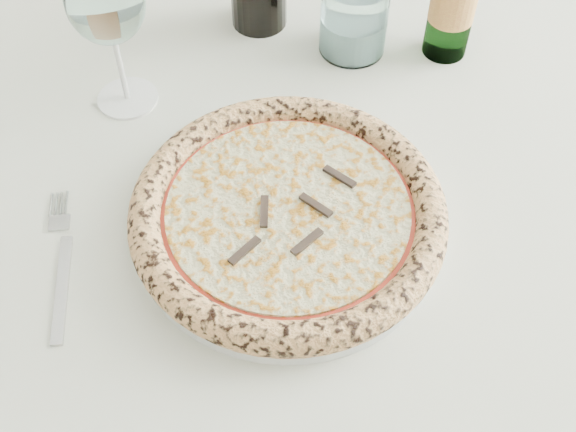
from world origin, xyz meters
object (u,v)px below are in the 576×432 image
Objects in this scene: dining_table at (270,210)px; pizza at (288,212)px; plate at (288,222)px; wine_glass at (106,4)px; tumbler at (354,22)px.

dining_table is 4.35× the size of pizza.
plate is 0.97× the size of pizza.
plate is at bearing -57.81° from wine_glass.
pizza is at bearing -90.00° from dining_table.
dining_table is 0.26m from tumbler.
dining_table is at bearing -130.76° from tumbler.
plate is (0.00, -0.10, 0.10)m from dining_table.
pizza is at bearing -57.81° from wine_glass.
pizza is (-0.00, -0.10, 0.12)m from dining_table.
plate is 3.33× the size of tumbler.
pizza is 3.43× the size of tumbler.
plate reaches higher than dining_table.
plate is 0.02m from pizza.
wine_glass reaches higher than dining_table.
wine_glass is (-0.15, 0.14, 0.23)m from dining_table.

